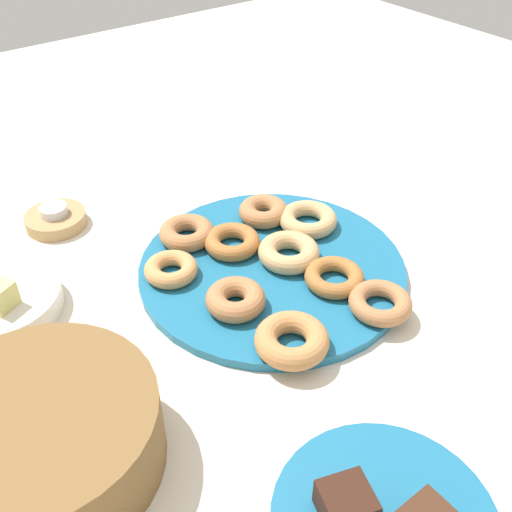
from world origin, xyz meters
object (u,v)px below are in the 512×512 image
donut_3 (334,277)px  brownie_far (346,504)px  donut_1 (292,340)px  tealight (54,210)px  candle_holder (56,220)px  donut_plate (272,268)px  donut_6 (308,219)px  donut_0 (235,299)px  donut_8 (289,252)px  donut_2 (171,269)px  donut_5 (264,211)px  basket (43,437)px  donut_4 (187,233)px  donut_9 (380,303)px  donut_7 (232,242)px

donut_3 → brownie_far: brownie_far is taller
donut_1 → brownie_far: brownie_far is taller
tealight → candle_holder: bearing=0.0°
donut_plate → donut_6: bearing=-67.6°
brownie_far → donut_0: bearing=-15.8°
donut_plate → donut_8: (-0.01, -0.03, 0.02)m
donut_2 → donut_5: donut_5 is taller
donut_1 → donut_8: (0.14, -0.11, -0.00)m
donut_plate → basket: basket is taller
donut_4 → brownie_far: 0.49m
donut_3 → basket: (-0.03, 0.43, 0.02)m
donut_1 → donut_9: (-0.02, -0.14, -0.00)m
donut_plate → donut_8: donut_8 is taller
donut_plate → donut_3: donut_3 is taller
donut_0 → donut_4: 0.18m
donut_4 → donut_plate: bearing=-151.8°
candle_holder → donut_2: bearing=-162.1°
donut_1 → donut_0: bearing=6.9°
donut_3 → donut_5: size_ratio=1.05×
donut_2 → donut_6: (-0.02, -0.24, 0.00)m
donut_0 → brownie_far: 0.32m
donut_4 → donut_6: size_ratio=0.92×
donut_2 → donut_6: donut_6 is taller
donut_6 → basket: bearing=107.5°
candle_holder → basket: basket is taller
brownie_far → donut_9: bearing=-52.2°
donut_7 → tealight: bearing=37.8°
brownie_far → donut_3: bearing=-40.8°
donut_0 → donut_2: bearing=17.8°
brownie_far → donut_7: bearing=-20.8°
donut_5 → donut_8: same height
brownie_far → basket: bearing=40.6°
donut_2 → donut_8: (-0.07, -0.16, 0.00)m
brownie_far → donut_6: bearing=-36.4°
donut_plate → donut_4: size_ratio=4.62×
brownie_far → donut_2: bearing=-7.0°
donut_3 → donut_8: 0.08m
donut_3 → donut_5: (0.19, -0.02, 0.00)m
donut_plate → basket: size_ratio=1.59×
donut_7 → donut_3: bearing=-156.2°
donut_7 → brownie_far: (-0.42, 0.16, 0.01)m
donut_plate → brownie_far: brownie_far is taller
donut_plate → donut_7: donut_7 is taller
donut_3 → candle_holder: donut_3 is taller
donut_2 → tealight: size_ratio=1.75×
brownie_far → tealight: (0.66, 0.03, -0.01)m
donut_2 → donut_plate: bearing=-116.8°
donut_5 → donut_1: bearing=149.7°
donut_0 → donut_7: size_ratio=0.96×
donut_1 → candle_holder: 0.48m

